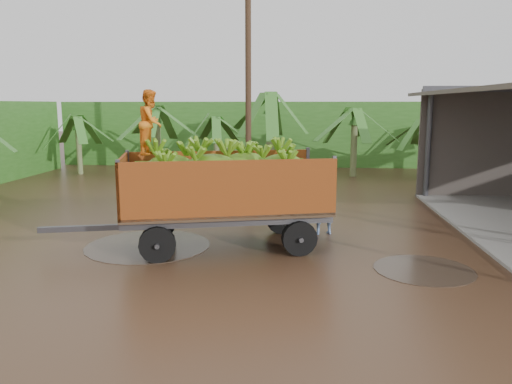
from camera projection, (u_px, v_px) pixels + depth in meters
The scene contains 6 objects.
ground at pixel (277, 233), 13.58m from camera, with size 100.00×100.00×0.00m, color black.
hedge_north at pixel (256, 133), 29.13m from camera, with size 22.00×3.00×3.60m, color #2D661E.
banana_trailer at pixel (223, 187), 12.04m from camera, with size 6.86×3.49×3.80m.
man_blue at pixel (323, 202), 13.31m from camera, with size 0.65×0.42×1.77m, color #6F93CB.
utility_pole at pixel (248, 85), 20.13m from camera, with size 1.20×0.24×8.34m.
banana_plants at pixel (180, 147), 20.23m from camera, with size 25.08×20.25×4.07m.
Camera 1 is at (0.59, -13.18, 3.45)m, focal length 35.00 mm.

